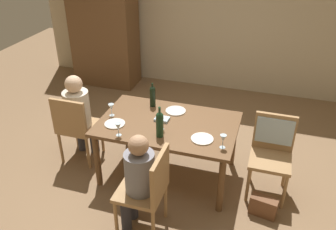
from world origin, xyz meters
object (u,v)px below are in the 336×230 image
chair_near (149,187)px  dinner_plate_guest_left (202,139)px  person_woman_host (79,111)px  wine_glass_near_left (118,127)px  chair_right_end (273,144)px  wine_glass_centre (111,107)px  dining_table (168,129)px  chair_left_end (75,125)px  wine_bottle_tall_green (160,124)px  armoire_cabinet (104,24)px  wine_glass_near_right (161,121)px  wine_glass_far (223,139)px  wine_bottle_dark_red (153,96)px  dinner_plate_guest_right (115,124)px  person_man_bearded (137,176)px  dinner_plate_host (176,111)px  handbag (263,206)px

chair_near → dinner_plate_guest_left: (0.36, 0.66, 0.20)m
person_woman_host → wine_glass_near_left: person_woman_host is taller
chair_right_end → wine_glass_centre: bearing=5.1°
dining_table → wine_glass_near_left: (-0.42, -0.40, 0.19)m
chair_left_end → wine_glass_centre: 0.57m
chair_near → wine_bottle_tall_green: (-0.08, 0.59, 0.34)m
armoire_cabinet → wine_glass_near_right: (1.85, -2.40, -0.27)m
dining_table → chair_near: bearing=-84.3°
wine_glass_far → wine_bottle_dark_red: bearing=147.2°
wine_bottle_tall_green → wine_glass_near_right: size_ratio=2.35×
wine_bottle_tall_green → wine_bottle_dark_red: size_ratio=1.15×
person_woman_host → wine_bottle_dark_red: size_ratio=3.76×
wine_glass_near_left → dinner_plate_guest_right: 0.26m
chair_left_end → wine_glass_near_left: 0.85m
armoire_cabinet → person_man_bearded: bearing=-59.3°
dinner_plate_host → person_woman_host: bearing=-167.9°
wine_glass_far → dinner_plate_guest_right: wine_glass_far is taller
dinner_plate_guest_left → dinner_plate_guest_right: (-1.00, 0.00, 0.00)m
dining_table → chair_right_end: bearing=6.1°
person_man_bearded → wine_bottle_dark_red: person_man_bearded is taller
dining_table → wine_glass_centre: bearing=-176.6°
dining_table → wine_glass_near_right: wine_glass_near_right is taller
chair_right_end → wine_bottle_dark_red: (-1.45, 0.20, 0.27)m
chair_left_end → handbag: 2.37m
wine_glass_near_left → wine_glass_centre: 0.44m
person_man_bearded → chair_near: bearing=-90.0°
chair_near → wine_bottle_dark_red: 1.30m
dinner_plate_guest_right → handbag: dinner_plate_guest_right is taller
armoire_cabinet → dining_table: 2.96m
chair_right_end → wine_bottle_tall_green: wine_bottle_tall_green is taller
wine_glass_near_left → dinner_plate_guest_left: (0.86, 0.19, -0.10)m
person_woman_host → dinner_plate_guest_left: 1.62m
chair_near → dinner_plate_host: bearing=3.9°
person_woman_host → wine_bottle_dark_red: 0.93m
wine_glass_near_right → wine_bottle_tall_green: bearing=-76.5°
chair_near → wine_glass_centre: size_ratio=6.17×
chair_near → person_man_bearded: size_ratio=0.85×
dining_table → dinner_plate_host: 0.29m
wine_bottle_tall_green → wine_glass_centre: (-0.68, 0.25, -0.05)m
wine_glass_near_left → wine_glass_far: 1.10m
handbag → armoire_cabinet: bearing=139.4°
chair_near → person_man_bearded: 0.15m
chair_left_end → person_man_bearded: size_ratio=0.85×
chair_right_end → dinner_plate_host: size_ratio=3.82×
wine_glass_near_left → dinner_plate_host: 0.81m
chair_near → dinner_plate_host: chair_near is taller
wine_bottle_dark_red → armoire_cabinet: bearing=129.4°
armoire_cabinet → dining_table: bearing=-50.1°
person_woman_host → chair_near: bearing=-35.9°
wine_bottle_tall_green → wine_glass_near_right: bearing=103.5°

